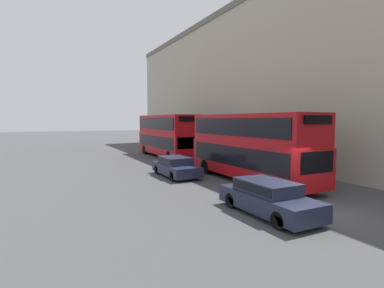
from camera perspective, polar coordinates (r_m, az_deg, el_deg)
ground_plane at (r=13.63m, az=20.82°, el=-11.68°), size 200.00×200.00×0.00m
bus_leading at (r=18.54m, az=11.00°, el=-0.05°), size 2.59×10.01×4.11m
bus_second_in_queue at (r=30.36m, az=-4.88°, el=1.91°), size 2.59×10.26×4.23m
car_dark_sedan at (r=12.41m, az=14.25°, el=-9.69°), size 1.78×4.48×1.35m
car_hatchback at (r=20.00m, az=-3.11°, el=-4.19°), size 1.85×4.28×1.31m
pedestrian at (r=29.80m, az=0.55°, el=-1.25°), size 0.36×0.36×1.56m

